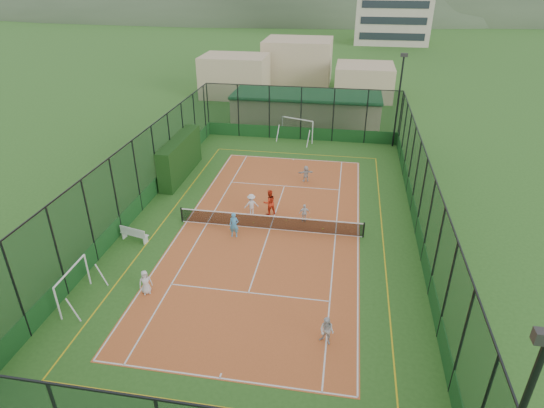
% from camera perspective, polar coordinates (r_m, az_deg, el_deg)
% --- Properties ---
extents(ground, '(300.00, 300.00, 0.00)m').
position_cam_1_polar(ground, '(28.70, -0.26, -3.16)').
color(ground, '#2D5D20').
rests_on(ground, ground).
extents(court_slab, '(11.17, 23.97, 0.01)m').
position_cam_1_polar(court_slab, '(28.70, -0.26, -3.15)').
color(court_slab, '#AE5526').
rests_on(court_slab, ground).
extents(tennis_net, '(11.67, 0.12, 1.06)m').
position_cam_1_polar(tennis_net, '(28.44, -0.26, -2.25)').
color(tennis_net, black).
rests_on(tennis_net, ground).
extents(perimeter_fence, '(18.12, 34.12, 5.00)m').
position_cam_1_polar(perimeter_fence, '(27.50, -0.27, 1.31)').
color(perimeter_fence, black).
rests_on(perimeter_fence, ground).
extents(floodlight_ne, '(0.60, 0.26, 8.25)m').
position_cam_1_polar(floodlight_ne, '(42.45, 15.55, 12.26)').
color(floodlight_ne, black).
rests_on(floodlight_ne, ground).
extents(clubhouse, '(15.20, 7.20, 3.15)m').
position_cam_1_polar(clubhouse, '(48.29, 4.29, 11.82)').
color(clubhouse, tan).
rests_on(clubhouse, ground).
extents(distant_hills, '(200.00, 60.00, 24.00)m').
position_cam_1_polar(distant_hills, '(174.94, 8.86, 22.58)').
color(distant_hills, '#384C33').
rests_on(distant_hills, ground).
extents(hedge_left, '(1.05, 7.01, 3.07)m').
position_cam_1_polar(hedge_left, '(36.22, -11.43, 5.78)').
color(hedge_left, black).
rests_on(hedge_left, ground).
extents(white_bench, '(1.84, 0.89, 1.00)m').
position_cam_1_polar(white_bench, '(28.51, -16.89, -3.56)').
color(white_bench, white).
rests_on(white_bench, ground).
extents(futsal_goal_near, '(2.83, 0.87, 1.82)m').
position_cam_1_polar(futsal_goal_near, '(24.49, -23.67, -9.37)').
color(futsal_goal_near, white).
rests_on(futsal_goal_near, ground).
extents(futsal_goal_far, '(3.43, 2.06, 2.13)m').
position_cam_1_polar(futsal_goal_far, '(43.27, 3.16, 9.26)').
color(futsal_goal_far, white).
rests_on(futsal_goal_far, ground).
extents(child_near_left, '(0.77, 0.71, 1.32)m').
position_cam_1_polar(child_near_left, '(23.95, -15.60, -9.43)').
color(child_near_left, silver).
rests_on(child_near_left, court_slab).
extents(child_near_mid, '(0.60, 0.42, 1.58)m').
position_cam_1_polar(child_near_mid, '(27.66, -4.78, -2.63)').
color(child_near_mid, '#489BCD').
rests_on(child_near_mid, court_slab).
extents(child_near_right, '(0.82, 0.75, 1.38)m').
position_cam_1_polar(child_near_right, '(20.58, 6.89, -15.53)').
color(child_near_right, silver).
rests_on(child_near_right, court_slab).
extents(child_far_left, '(1.09, 0.87, 1.48)m').
position_cam_1_polar(child_far_left, '(30.04, -2.60, -0.06)').
color(child_far_left, white).
rests_on(child_far_left, court_slab).
extents(child_far_right, '(0.77, 0.47, 1.23)m').
position_cam_1_polar(child_far_right, '(29.31, 4.09, -1.13)').
color(child_far_right, white).
rests_on(child_far_right, court_slab).
extents(child_far_back, '(1.24, 0.72, 1.27)m').
position_cam_1_polar(child_far_back, '(34.89, 4.27, 3.82)').
color(child_far_back, silver).
rests_on(child_far_back, court_slab).
extents(coach, '(1.08, 1.02, 1.76)m').
position_cam_1_polar(coach, '(29.97, -0.33, 0.21)').
color(coach, red).
rests_on(coach, court_slab).
extents(tennis_balls, '(6.20, 1.35, 0.07)m').
position_cam_1_polar(tennis_balls, '(29.49, 1.08, -2.17)').
color(tennis_balls, '#CCE033').
rests_on(tennis_balls, court_slab).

